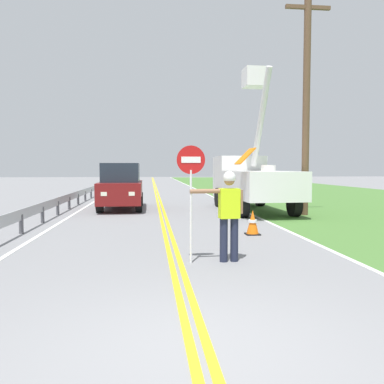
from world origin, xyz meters
TOP-DOWN VIEW (x-y plane):
  - ground_plane at (0.00, 0.00)m, footprint 160.00×160.00m
  - grass_verge_right at (11.60, 20.00)m, footprint 16.00×110.00m
  - centerline_yellow_left at (-0.09, 20.00)m, footprint 0.11×110.00m
  - centerline_yellow_right at (0.09, 20.00)m, footprint 0.11×110.00m
  - edge_line_right at (3.60, 20.00)m, footprint 0.12×110.00m
  - edge_line_left at (-3.60, 20.00)m, footprint 0.12×110.00m
  - flagger_worker at (1.07, 3.80)m, footprint 1.09×0.27m
  - stop_sign_paddle at (0.30, 3.75)m, footprint 0.56×0.04m
  - utility_bucket_truck at (3.96, 13.33)m, footprint 2.67×6.89m
  - oncoming_suv_nearest at (-1.80, 14.42)m, footprint 1.94×4.62m
  - utility_pole_near at (5.68, 11.32)m, footprint 1.80×0.28m
  - traffic_cone_lead at (2.39, 6.93)m, footprint 0.40×0.40m
  - guardrail_left_shoulder at (-4.20, 15.80)m, footprint 0.10×32.00m

SIDE VIEW (x-z plane):
  - ground_plane at x=0.00m, z-range 0.00..0.00m
  - grass_verge_right at x=11.60m, z-range 0.00..0.01m
  - centerline_yellow_left at x=-0.09m, z-range 0.00..0.01m
  - centerline_yellow_right at x=0.09m, z-range 0.00..0.01m
  - edge_line_right at x=3.60m, z-range 0.00..0.01m
  - edge_line_left at x=-3.60m, z-range 0.00..0.01m
  - traffic_cone_lead at x=2.39m, z-range -0.01..0.69m
  - guardrail_left_shoulder at x=-4.20m, z-range 0.16..0.87m
  - flagger_worker at x=1.07m, z-range 0.13..1.96m
  - oncoming_suv_nearest at x=-1.80m, z-range 0.01..2.11m
  - utility_bucket_truck at x=3.96m, z-range -1.64..4.51m
  - stop_sign_paddle at x=0.30m, z-range 0.54..2.87m
  - utility_pole_near at x=5.68m, z-range 0.18..8.94m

